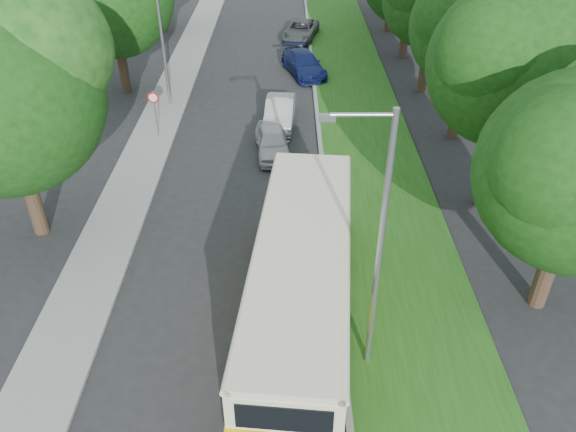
{
  "coord_description": "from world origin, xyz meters",
  "views": [
    {
      "loc": [
        2.0,
        -13.51,
        12.86
      ],
      "look_at": [
        2.01,
        2.87,
        1.5
      ],
      "focal_mm": 35.0,
      "sensor_mm": 36.0,
      "label": 1
    }
  ],
  "objects_px": {
    "car_white": "(280,113)",
    "car_grey": "(301,30)",
    "lamppost_near": "(377,244)",
    "vintage_bus": "(301,283)",
    "car_silver": "(272,141)",
    "car_blue": "(304,64)",
    "lamppost_far": "(159,32)"
  },
  "relations": [
    {
      "from": "car_white",
      "to": "car_grey",
      "type": "relative_size",
      "value": 0.89
    },
    {
      "from": "lamppost_near",
      "to": "vintage_bus",
      "type": "height_order",
      "value": "lamppost_near"
    },
    {
      "from": "vintage_bus",
      "to": "car_grey",
      "type": "height_order",
      "value": "vintage_bus"
    },
    {
      "from": "car_silver",
      "to": "car_blue",
      "type": "bearing_deg",
      "value": 74.52
    },
    {
      "from": "car_grey",
      "to": "car_silver",
      "type": "bearing_deg",
      "value": -82.96
    },
    {
      "from": "car_white",
      "to": "car_blue",
      "type": "distance_m",
      "value": 7.48
    },
    {
      "from": "vintage_bus",
      "to": "car_white",
      "type": "relative_size",
      "value": 2.62
    },
    {
      "from": "car_silver",
      "to": "car_grey",
      "type": "relative_size",
      "value": 0.82
    },
    {
      "from": "car_grey",
      "to": "lamppost_near",
      "type": "bearing_deg",
      "value": -75.21
    },
    {
      "from": "lamppost_far",
      "to": "car_grey",
      "type": "distance_m",
      "value": 14.72
    },
    {
      "from": "lamppost_far",
      "to": "car_blue",
      "type": "xyz_separation_m",
      "value": [
        7.7,
        4.86,
        -3.43
      ]
    },
    {
      "from": "vintage_bus",
      "to": "car_white",
      "type": "height_order",
      "value": "vintage_bus"
    },
    {
      "from": "car_blue",
      "to": "car_grey",
      "type": "bearing_deg",
      "value": 73.16
    },
    {
      "from": "lamppost_far",
      "to": "vintage_bus",
      "type": "distance_m",
      "value": 18.43
    },
    {
      "from": "vintage_bus",
      "to": "car_grey",
      "type": "relative_size",
      "value": 2.34
    },
    {
      "from": "car_silver",
      "to": "car_blue",
      "type": "xyz_separation_m",
      "value": [
        1.72,
        10.55,
        0.04
      ]
    },
    {
      "from": "lamppost_near",
      "to": "car_blue",
      "type": "relative_size",
      "value": 1.7
    },
    {
      "from": "vintage_bus",
      "to": "car_blue",
      "type": "xyz_separation_m",
      "value": [
        0.59,
        21.67,
        -0.92
      ]
    },
    {
      "from": "car_white",
      "to": "car_blue",
      "type": "height_order",
      "value": "car_blue"
    },
    {
      "from": "vintage_bus",
      "to": "car_blue",
      "type": "bearing_deg",
      "value": 93.84
    },
    {
      "from": "lamppost_far",
      "to": "car_blue",
      "type": "distance_m",
      "value": 9.73
    },
    {
      "from": "car_blue",
      "to": "car_grey",
      "type": "distance_m",
      "value": 7.22
    },
    {
      "from": "car_blue",
      "to": "lamppost_near",
      "type": "bearing_deg",
      "value": -104.15
    },
    {
      "from": "lamppost_near",
      "to": "car_white",
      "type": "relative_size",
      "value": 1.94
    },
    {
      "from": "car_white",
      "to": "car_grey",
      "type": "height_order",
      "value": "car_white"
    },
    {
      "from": "vintage_bus",
      "to": "car_blue",
      "type": "relative_size",
      "value": 2.3
    },
    {
      "from": "lamppost_near",
      "to": "lamppost_far",
      "type": "bearing_deg",
      "value": 115.71
    },
    {
      "from": "lamppost_near",
      "to": "vintage_bus",
      "type": "xyz_separation_m",
      "value": [
        -1.79,
        1.69,
        -2.76
      ]
    },
    {
      "from": "car_silver",
      "to": "vintage_bus",
      "type": "bearing_deg",
      "value": -90.39
    },
    {
      "from": "car_white",
      "to": "car_grey",
      "type": "distance_m",
      "value": 14.64
    },
    {
      "from": "lamppost_far",
      "to": "car_white",
      "type": "height_order",
      "value": "lamppost_far"
    },
    {
      "from": "lamppost_far",
      "to": "vintage_bus",
      "type": "height_order",
      "value": "lamppost_far"
    }
  ]
}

